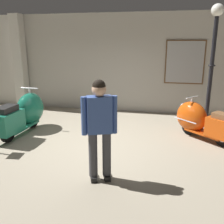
% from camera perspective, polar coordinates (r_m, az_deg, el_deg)
% --- Properties ---
extents(ground_plane, '(60.00, 60.00, 0.00)m').
position_cam_1_polar(ground_plane, '(5.95, -4.12, -7.44)').
color(ground_plane, gray).
extents(showroom_back_wall, '(18.00, 0.63, 3.23)m').
position_cam_1_polar(showroom_back_wall, '(8.64, 1.00, 10.94)').
color(showroom_back_wall, '#ADA89E').
rests_on(showroom_back_wall, ground).
extents(scooter_0, '(0.64, 1.88, 1.14)m').
position_cam_1_polar(scooter_0, '(7.00, -19.26, -0.23)').
color(scooter_0, black).
rests_on(scooter_0, ground).
extents(scooter_1, '(1.52, 1.45, 1.00)m').
position_cam_1_polar(scooter_1, '(6.57, 19.34, -1.81)').
color(scooter_1, black).
rests_on(scooter_1, ground).
extents(lamppost, '(0.32, 0.32, 3.26)m').
position_cam_1_polar(lamppost, '(7.38, 21.82, 11.46)').
color(lamppost, black).
rests_on(lamppost, ground).
extents(visitor_0, '(0.56, 0.38, 1.76)m').
position_cam_1_polar(visitor_0, '(4.16, -2.86, -2.76)').
color(visitor_0, black).
rests_on(visitor_0, ground).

